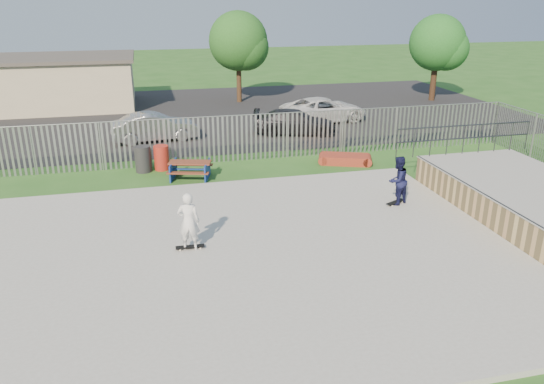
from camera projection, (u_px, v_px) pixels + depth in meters
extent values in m
plane|color=#285A1E|center=(244.00, 258.00, 14.55)|extent=(120.00, 120.00, 0.00)
cube|color=#9A9A95|center=(244.00, 256.00, 14.53)|extent=(15.00, 12.00, 0.15)
cube|color=tan|center=(523.00, 198.00, 17.35)|extent=(4.00, 7.00, 1.05)
cube|color=#9E9E99|center=(526.00, 183.00, 17.16)|extent=(4.05, 7.05, 0.04)
cylinder|color=#383A3F|center=(472.00, 187.00, 16.72)|extent=(0.06, 7.00, 0.06)
cube|color=brown|center=(190.00, 162.00, 20.62)|extent=(1.72, 1.04, 0.05)
cube|color=brown|center=(188.00, 173.00, 20.21)|extent=(1.62, 0.67, 0.04)
cube|color=brown|center=(193.00, 165.00, 21.21)|extent=(1.62, 0.67, 0.04)
cube|color=navy|center=(190.00, 170.00, 20.73)|extent=(1.72, 1.59, 0.66)
cube|color=maroon|center=(345.00, 159.00, 22.62)|extent=(2.09, 1.55, 0.37)
cylinder|color=#A62519|center=(162.00, 158.00, 21.71)|extent=(0.61, 0.61, 1.01)
cylinder|color=#262628|center=(143.00, 159.00, 21.45)|extent=(0.64, 0.64, 1.07)
cube|color=black|center=(186.00, 114.00, 31.85)|extent=(40.00, 18.00, 0.02)
imported|color=#9D9DA2|center=(155.00, 127.00, 25.89)|extent=(4.31, 1.96, 1.37)
imported|color=black|center=(295.00, 122.00, 27.20)|extent=(4.56, 2.77, 1.24)
imported|color=silver|center=(324.00, 110.00, 29.80)|extent=(5.19, 2.97, 1.36)
cube|color=beige|center=(51.00, 84.00, 33.23)|extent=(10.00, 6.00, 3.00)
cube|color=#4C4742|center=(47.00, 58.00, 32.67)|extent=(10.40, 6.40, 0.20)
cylinder|color=#462E1C|center=(239.00, 76.00, 35.01)|extent=(0.33, 0.33, 3.39)
sphere|color=#23541C|center=(238.00, 41.00, 34.21)|extent=(3.80, 3.80, 3.80)
cylinder|color=#392517|center=(434.00, 76.00, 35.57)|extent=(0.39, 0.39, 3.26)
sphere|color=#1F5B1F|center=(437.00, 43.00, 34.80)|extent=(3.65, 3.65, 3.65)
cube|color=black|center=(396.00, 202.00, 17.90)|extent=(0.81, 0.53, 0.02)
cube|color=black|center=(190.00, 247.00, 14.72)|extent=(0.80, 0.22, 0.02)
imported|color=#111438|center=(398.00, 180.00, 17.63)|extent=(1.00, 0.92, 1.66)
imported|color=white|center=(189.00, 221.00, 14.46)|extent=(0.67, 0.51, 1.66)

